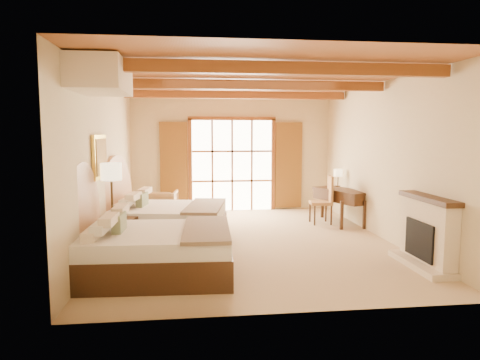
{
  "coord_description": "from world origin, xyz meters",
  "views": [
    {
      "loc": [
        -1.17,
        -8.33,
        2.16
      ],
      "look_at": [
        -0.16,
        0.2,
        1.21
      ],
      "focal_mm": 32.0,
      "sensor_mm": 36.0,
      "label": 1
    }
  ],
  "objects": [
    {
      "name": "painting",
      "position": [
        -2.7,
        -0.75,
        1.75
      ],
      "size": [
        0.06,
        0.95,
        0.75
      ],
      "color": "#EFCE4A",
      "rests_on": "wall_left"
    },
    {
      "name": "ceiling",
      "position": [
        0.0,
        0.0,
        3.2
      ],
      "size": [
        7.0,
        7.0,
        0.0
      ],
      "primitive_type": "plane",
      "rotation": [
        3.14,
        0.0,
        0.0
      ],
      "color": "#B06A3B",
      "rests_on": "ground"
    },
    {
      "name": "nightstand",
      "position": [
        -2.42,
        -0.5,
        0.32
      ],
      "size": [
        0.65,
        0.65,
        0.63
      ],
      "primitive_type": "cube",
      "rotation": [
        0.0,
        0.0,
        -0.29
      ],
      "color": "#432317",
      "rests_on": "floor"
    },
    {
      "name": "ottoman",
      "position": [
        -0.75,
        2.1,
        0.22
      ],
      "size": [
        0.76,
        0.76,
        0.45
      ],
      "primitive_type": "cube",
      "rotation": [
        0.0,
        0.0,
        0.29
      ],
      "color": "tan",
      "rests_on": "floor"
    },
    {
      "name": "floor_lamp",
      "position": [
        -2.5,
        -0.9,
        1.4
      ],
      "size": [
        0.35,
        0.35,
        1.65
      ],
      "color": "#322514",
      "rests_on": "floor"
    },
    {
      "name": "desk_chair",
      "position": [
        1.95,
        1.44,
        0.35
      ],
      "size": [
        0.57,
        0.57,
        1.14
      ],
      "rotation": [
        0.0,
        0.0,
        -0.14
      ],
      "color": "#AC7748",
      "rests_on": "floor"
    },
    {
      "name": "canopy_valance",
      "position": [
        -2.4,
        -2.0,
        2.95
      ],
      "size": [
        0.7,
        1.4,
        0.45
      ],
      "primitive_type": "cube",
      "color": "#F7E6C4",
      "rests_on": "ceiling"
    },
    {
      "name": "wall_left",
      "position": [
        -2.75,
        0.0,
        1.6
      ],
      "size": [
        0.0,
        7.0,
        7.0
      ],
      "primitive_type": "plane",
      "rotation": [
        1.57,
        0.0,
        1.57
      ],
      "color": "beige",
      "rests_on": "ground"
    },
    {
      "name": "armchair",
      "position": [
        -1.9,
        2.36,
        0.37
      ],
      "size": [
        0.86,
        0.88,
        0.73
      ],
      "primitive_type": "imported",
      "rotation": [
        0.0,
        0.0,
        -3.24
      ],
      "color": "#9D7241",
      "rests_on": "floor"
    },
    {
      "name": "fireplace",
      "position": [
        2.6,
        -2.0,
        0.51
      ],
      "size": [
        0.46,
        1.4,
        1.16
      ],
      "color": "beige",
      "rests_on": "ground"
    },
    {
      "name": "wall_right",
      "position": [
        2.75,
        0.0,
        1.6
      ],
      "size": [
        0.0,
        7.0,
        7.0
      ],
      "primitive_type": "plane",
      "rotation": [
        1.57,
        0.0,
        -1.57
      ],
      "color": "beige",
      "rests_on": "ground"
    },
    {
      "name": "ceiling_beams",
      "position": [
        0.0,
        0.0,
        3.08
      ],
      "size": [
        5.39,
        4.6,
        0.18
      ],
      "primitive_type": null,
      "color": "brown",
      "rests_on": "ceiling"
    },
    {
      "name": "bed_near",
      "position": [
        -1.87,
        -1.89,
        0.46
      ],
      "size": [
        2.36,
        1.83,
        1.51
      ],
      "rotation": [
        0.0,
        0.0,
        -0.05
      ],
      "color": "#432317",
      "rests_on": "floor"
    },
    {
      "name": "desk_lamp",
      "position": [
        2.54,
        2.02,
        1.14
      ],
      "size": [
        0.22,
        0.22,
        0.43
      ],
      "color": "#322514",
      "rests_on": "desk"
    },
    {
      "name": "floor",
      "position": [
        0.0,
        0.0,
        0.0
      ],
      "size": [
        7.0,
        7.0,
        0.0
      ],
      "primitive_type": "plane",
      "color": "tan",
      "rests_on": "ground"
    },
    {
      "name": "french_doors",
      "position": [
        0.0,
        3.44,
        1.25
      ],
      "size": [
        3.95,
        0.08,
        2.6
      ],
      "color": "white",
      "rests_on": "ground"
    },
    {
      "name": "wall_back",
      "position": [
        0.0,
        3.5,
        1.6
      ],
      "size": [
        5.5,
        0.0,
        5.5
      ],
      "primitive_type": "plane",
      "rotation": [
        1.57,
        0.0,
        0.0
      ],
      "color": "beige",
      "rests_on": "ground"
    },
    {
      "name": "bed_far",
      "position": [
        -1.79,
        0.33,
        0.45
      ],
      "size": [
        2.54,
        2.07,
        1.49
      ],
      "rotation": [
        0.0,
        0.0,
        -0.18
      ],
      "color": "#432317",
      "rests_on": "floor"
    },
    {
      "name": "desk",
      "position": [
        2.46,
        1.45,
        0.43
      ],
      "size": [
        1.16,
        1.64,
        0.81
      ],
      "rotation": [
        0.0,
        0.0,
        0.38
      ],
      "color": "#432317",
      "rests_on": "floor"
    }
  ]
}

